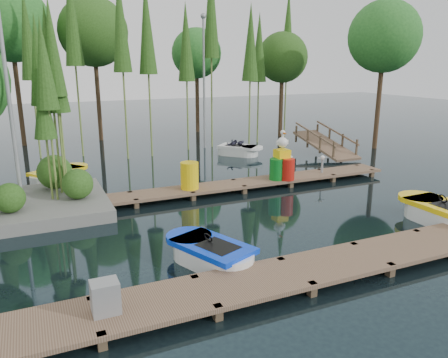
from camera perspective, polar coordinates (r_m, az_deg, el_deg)
name	(u,v)px	position (r m, az deg, el deg)	size (l,w,h in m)	color
ground_plane	(216,218)	(13.73, -1.05, -5.15)	(90.00, 90.00, 0.00)	#192A30
near_dock	(296,273)	(10.00, 9.35, -11.97)	(18.00, 1.50, 0.50)	brown
far_dock	(214,187)	(16.22, -1.28, -1.11)	(15.00, 1.20, 0.50)	brown
tree_screen	(88,32)	(22.70, -17.35, 17.87)	(34.42, 18.53, 10.31)	#412D1B
lamp_island	(6,79)	(14.38, -26.54, 11.59)	(0.30, 0.30, 7.25)	gray
lamp_rear	(204,71)	(24.59, -2.64, 13.91)	(0.30, 0.30, 7.25)	gray
ramp	(325,144)	(23.49, 13.09, 4.47)	(1.50, 3.94, 1.49)	brown
boat_blue	(211,254)	(10.69, -1.74, -9.81)	(2.03, 2.80, 0.86)	white
boat_yellow_near	(444,215)	(14.78, 26.75, -4.18)	(1.39, 2.96, 0.99)	white
boat_yellow_far	(58,176)	(18.92, -20.83, 0.38)	(2.77, 2.45, 1.29)	white
boat_white_far	(239,150)	(22.94, 1.91, 3.77)	(2.49, 2.53, 1.16)	white
utility_cabinet	(105,297)	(8.50, -15.25, -14.66)	(0.50, 0.42, 0.61)	gray
yellow_barrel	(190,176)	(15.74, -4.52, 0.45)	(0.65, 0.65, 0.98)	yellow
drum_cluster	(283,165)	(17.21, 7.70, 1.88)	(1.11, 1.02, 1.92)	#0B6B1C
seagull_post	(322,161)	(18.45, 12.73, 2.30)	(0.45, 0.24, 0.73)	gray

